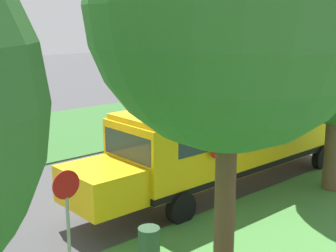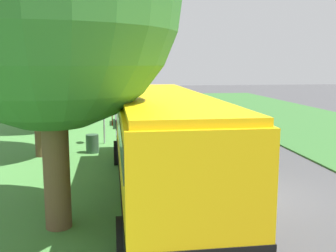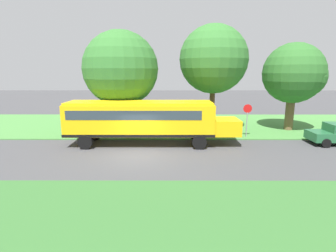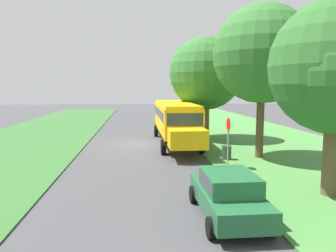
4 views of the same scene
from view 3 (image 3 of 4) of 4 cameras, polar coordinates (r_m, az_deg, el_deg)
The scene contains 9 objects.
ground_plane at distance 16.85m, azimuth -6.67°, elevation -6.50°, with size 120.00×120.00×0.00m, color #424244.
grass_verge at distance 26.49m, azimuth -4.16°, elevation 0.35°, with size 12.00×80.00×0.08m, color #47843D.
grass_far_side at distance 8.87m, azimuth -14.13°, elevation -24.68°, with size 10.00×80.00×0.07m, color #33662D.
school_bus at distance 19.03m, azimuth -5.26°, elevation 1.62°, with size 2.84×12.42×3.16m.
oak_tree_beside_bus at distance 21.67m, azimuth -9.96°, elevation 12.51°, with size 6.01×6.01×8.49m.
oak_tree_roadside_mid at distance 23.44m, azimuth 9.97°, elevation 13.99°, with size 5.85×5.85×9.23m.
oak_tree_far_end at distance 25.80m, azimuth 26.09°, elevation 10.07°, with size 5.25×5.25×7.75m.
stop_sign at distance 21.71m, azimuth 16.85°, elevation 1.91°, with size 0.08×0.68×2.74m.
trash_bin at distance 21.95m, azimuth 11.31°, elevation -1.13°, with size 0.56×0.56×0.90m, color #2D4C33.
Camera 3 is at (15.89, 1.98, 5.25)m, focal length 28.00 mm.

